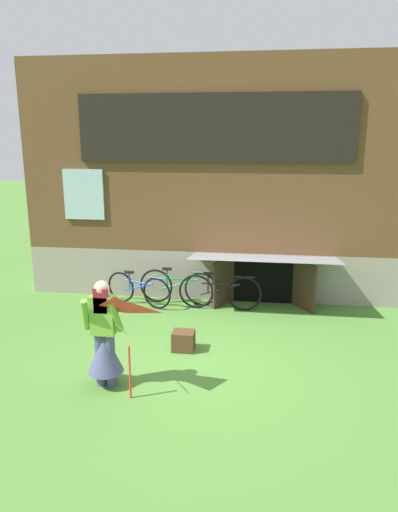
# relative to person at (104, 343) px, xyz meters

# --- Properties ---
(ground_plane) EXTENTS (60.00, 60.00, 0.00)m
(ground_plane) POSITION_rel_person_xyz_m (1.15, 0.93, -0.68)
(ground_plane) COLOR #4C7F33
(log_house) EXTENTS (8.45, 5.85, 5.18)m
(log_house) POSITION_rel_person_xyz_m (1.15, 6.29, 1.92)
(log_house) COLOR gray
(log_house) RESTS_ON ground_plane
(person) EXTENTS (0.61, 0.52, 1.60)m
(person) POSITION_rel_person_xyz_m (0.00, 0.00, 0.00)
(person) COLOR #474C75
(person) RESTS_ON ground_plane
(kite) EXTENTS (0.75, 0.81, 1.45)m
(kite) POSITION_rel_person_xyz_m (0.34, -0.50, 0.54)
(kite) COLOR red
(kite) RESTS_ON ground_plane
(bicycle_black) EXTENTS (1.75, 0.08, 0.80)m
(bicycle_black) POSITION_rel_person_xyz_m (1.36, 3.34, -0.29)
(bicycle_black) COLOR black
(bicycle_black) RESTS_ON ground_plane
(bicycle_green) EXTENTS (1.76, 0.23, 0.80)m
(bicycle_green) POSITION_rel_person_xyz_m (0.44, 3.56, -0.29)
(bicycle_green) COLOR black
(bicycle_green) RESTS_ON ground_plane
(bicycle_blue) EXTENTS (1.54, 0.58, 0.74)m
(bicycle_blue) POSITION_rel_person_xyz_m (-0.40, 3.36, -0.32)
(bicycle_blue) COLOR black
(bicycle_blue) RESTS_ON ground_plane
(wooden_crate) EXTENTS (0.37, 0.32, 0.34)m
(wooden_crate) POSITION_rel_person_xyz_m (0.93, 1.31, -0.51)
(wooden_crate) COLOR #4C331E
(wooden_crate) RESTS_ON ground_plane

